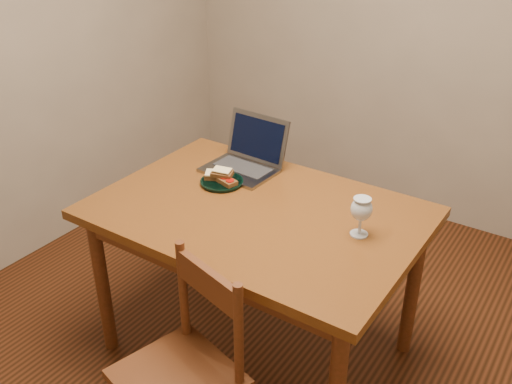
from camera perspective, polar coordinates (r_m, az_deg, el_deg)
The scene contains 11 objects.
floor at distance 2.74m, azimuth 1.76°, elevation -15.68°, with size 3.20×3.20×0.02m, color black.
back_wall at distance 3.50m, azimuth 17.03°, elevation 17.42°, with size 3.20×0.02×2.60m, color gray.
left_wall at distance 3.18m, azimuth -24.13°, elevation 15.25°, with size 0.02×3.20×2.60m, color gray.
table at distance 2.35m, azimuth 0.11°, elevation -3.50°, with size 1.30×0.90×0.74m.
chair at distance 2.05m, azimuth -7.39°, elevation -16.78°, with size 0.47×0.46×0.41m.
plate at distance 2.50m, azimuth -3.44°, elevation 0.99°, with size 0.19×0.19×0.02m, color black.
sandwich_cheese at distance 2.51m, azimuth -3.91°, elevation 1.75°, with size 0.11×0.06×0.03m, color #381E0C, non-canonical shape.
sandwich_tomato at distance 2.46m, azimuth -2.91°, elevation 1.15°, with size 0.09×0.05×0.03m, color #381E0C, non-canonical shape.
sandwich_top at distance 2.48m, azimuth -3.41°, elevation 1.93°, with size 0.09×0.05×0.03m, color #381E0C, non-canonical shape.
milk_glass at distance 2.14m, azimuth 10.43°, elevation -2.44°, with size 0.08×0.08×0.16m, color white, non-canonical shape.
laptop at distance 2.62m, azimuth -0.83°, elevation 3.73°, with size 0.33×0.31×0.23m.
Camera 1 is at (1.03, -1.68, 1.90)m, focal length 40.00 mm.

